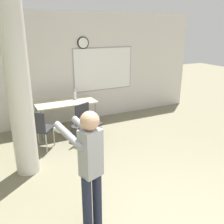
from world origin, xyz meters
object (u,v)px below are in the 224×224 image
(folding_table, at_px, (65,104))
(person_playing_front, at_px, (90,164))
(chair_table_left, at_px, (39,127))
(chair_table_front, at_px, (87,121))
(bottle_on_table, at_px, (75,96))

(folding_table, xyz_separation_m, person_playing_front, (-0.64, -3.20, 0.24))
(chair_table_left, xyz_separation_m, person_playing_front, (0.13, -2.46, 0.42))
(chair_table_left, bearing_deg, chair_table_front, -5.86)
(chair_table_front, relative_size, person_playing_front, 0.55)
(bottle_on_table, relative_size, chair_table_left, 0.28)
(folding_table, bearing_deg, chair_table_front, -75.73)
(bottle_on_table, xyz_separation_m, chair_table_left, (-1.05, -0.83, -0.33))
(chair_table_left, distance_m, person_playing_front, 2.50)
(person_playing_front, bearing_deg, chair_table_left, 92.99)
(chair_table_front, bearing_deg, folding_table, 104.27)
(folding_table, height_order, chair_table_front, chair_table_front)
(chair_table_left, height_order, person_playing_front, person_playing_front)
(folding_table, relative_size, bottle_on_table, 5.71)
(folding_table, distance_m, person_playing_front, 3.27)
(folding_table, distance_m, bottle_on_table, 0.33)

